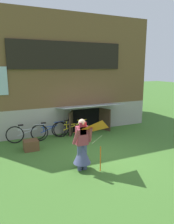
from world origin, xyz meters
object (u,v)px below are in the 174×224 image
object	(u,v)px
person	(82,149)
bicycle_blue	(49,130)
kite	(102,134)
bicycle_yellow	(72,128)
bicycle_silver	(27,133)
wooden_crate	(31,145)

from	to	relation	value
person	bicycle_blue	world-z (taller)	person
kite	bicycle_yellow	distance (m)	3.81
bicycle_silver	wooden_crate	world-z (taller)	bicycle_silver
kite	bicycle_yellow	world-z (taller)	kite
person	bicycle_blue	size ratio (longest dim) A/B	0.99
person	bicycle_blue	xyz separation A→B (m)	(-0.13, 3.26, -0.30)
bicycle_blue	bicycle_silver	xyz separation A→B (m)	(-0.92, -0.16, 0.02)
bicycle_blue	person	bearing A→B (deg)	-90.72
bicycle_blue	bicycle_silver	distance (m)	0.94
kite	bicycle_blue	bearing A→B (deg)	97.35
person	bicycle_blue	bearing A→B (deg)	102.96
person	kite	world-z (taller)	person
bicycle_yellow	bicycle_silver	size ratio (longest dim) A/B	0.99
bicycle_yellow	wooden_crate	bearing A→B (deg)	-148.77
wooden_crate	bicycle_yellow	bearing A→B (deg)	25.93
person	wooden_crate	distance (m)	2.49
bicycle_blue	wooden_crate	world-z (taller)	bicycle_blue
kite	bicycle_blue	xyz separation A→B (m)	(-0.49, 3.80, -0.86)
bicycle_blue	kite	bearing A→B (deg)	-85.70
wooden_crate	person	bearing A→B (deg)	-63.68
person	bicycle_yellow	distance (m)	3.27
bicycle_yellow	wooden_crate	world-z (taller)	bicycle_yellow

